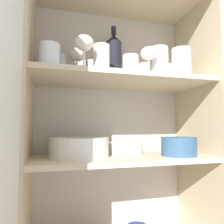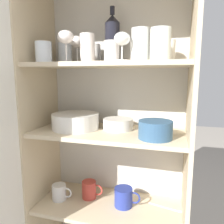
% 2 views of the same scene
% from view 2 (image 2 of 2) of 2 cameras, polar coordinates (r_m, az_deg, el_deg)
% --- Properties ---
extents(cupboard_back_panel, '(0.79, 0.02, 1.50)m').
position_cam_2_polar(cupboard_back_panel, '(1.29, 1.37, -4.71)').
color(cupboard_back_panel, silver).
rests_on(cupboard_back_panel, ground_plane).
extents(cupboard_side_left, '(0.02, 0.38, 1.50)m').
position_cam_2_polar(cupboard_side_left, '(1.28, -17.77, -5.22)').
color(cupboard_side_left, '#CCB793').
rests_on(cupboard_side_left, ground_plane).
extents(cupboard_side_right, '(0.02, 0.38, 1.50)m').
position_cam_2_polar(cupboard_side_right, '(1.08, 19.29, -8.08)').
color(cupboard_side_right, '#CCB793').
rests_on(cupboard_side_right, ground_plane).
extents(shelf_board_lower, '(0.76, 0.34, 0.02)m').
position_cam_2_polar(shelf_board_lower, '(1.28, -0.90, -23.41)').
color(shelf_board_lower, beige).
extents(shelf_board_middle, '(0.76, 0.34, 0.02)m').
position_cam_2_polar(shelf_board_middle, '(1.11, -0.95, -5.48)').
color(shelf_board_middle, beige).
extents(shelf_board_upper, '(0.76, 0.34, 0.02)m').
position_cam_2_polar(shelf_board_upper, '(1.08, -1.00, 12.15)').
color(shelf_board_upper, beige).
extents(tumbler_glass_0, '(0.07, 0.07, 0.10)m').
position_cam_2_polar(tumbler_glass_0, '(1.22, -4.65, 14.75)').
color(tumbler_glass_0, white).
rests_on(tumbler_glass_0, shelf_board_upper).
extents(tumbler_glass_1, '(0.07, 0.07, 0.10)m').
position_cam_2_polar(tumbler_glass_1, '(1.12, 7.70, 15.06)').
color(tumbler_glass_1, white).
rests_on(tumbler_glass_1, shelf_board_upper).
extents(tumbler_glass_2, '(0.06, 0.06, 0.11)m').
position_cam_2_polar(tumbler_glass_2, '(1.11, 14.55, 15.05)').
color(tumbler_glass_2, white).
rests_on(tumbler_glass_2, shelf_board_upper).
extents(tumbler_glass_3, '(0.07, 0.07, 0.14)m').
position_cam_2_polar(tumbler_glass_3, '(1.09, -6.43, 16.15)').
color(tumbler_glass_3, silver).
rests_on(tumbler_glass_3, shelf_board_upper).
extents(tumbler_glass_4, '(0.07, 0.07, 0.10)m').
position_cam_2_polar(tumbler_glass_4, '(1.03, -0.08, 15.48)').
color(tumbler_glass_4, silver).
rests_on(tumbler_glass_4, shelf_board_upper).
extents(tumbler_glass_5, '(0.08, 0.08, 0.14)m').
position_cam_2_polar(tumbler_glass_5, '(1.00, 7.48, 16.90)').
color(tumbler_glass_5, white).
rests_on(tumbler_glass_5, shelf_board_upper).
extents(tumbler_glass_6, '(0.07, 0.07, 0.12)m').
position_cam_2_polar(tumbler_glass_6, '(1.27, -12.20, 14.63)').
color(tumbler_glass_6, white).
rests_on(tumbler_glass_6, shelf_board_upper).
extents(tumbler_glass_7, '(0.08, 0.08, 0.10)m').
position_cam_2_polar(tumbler_glass_7, '(1.15, -17.44, 14.60)').
color(tumbler_glass_7, white).
rests_on(tumbler_glass_7, shelf_board_upper).
extents(tumbler_glass_8, '(0.08, 0.08, 0.13)m').
position_cam_2_polar(tumbler_glass_8, '(0.95, 12.55, 16.82)').
color(tumbler_glass_8, white).
rests_on(tumbler_glass_8, shelf_board_upper).
extents(wine_glass_0, '(0.07, 0.07, 0.14)m').
position_cam_2_polar(wine_glass_0, '(1.21, -9.13, 17.29)').
color(wine_glass_0, silver).
rests_on(wine_glass_0, shelf_board_upper).
extents(wine_glass_1, '(0.07, 0.07, 0.12)m').
position_cam_2_polar(wine_glass_1, '(0.97, 2.63, 17.97)').
color(wine_glass_1, white).
rests_on(wine_glass_1, shelf_board_upper).
extents(wine_glass_2, '(0.08, 0.08, 0.15)m').
position_cam_2_polar(wine_glass_2, '(1.08, -12.00, 18.22)').
color(wine_glass_2, silver).
rests_on(wine_glass_2, shelf_board_upper).
extents(wine_bottle, '(0.08, 0.08, 0.28)m').
position_cam_2_polar(wine_bottle, '(1.18, 0.08, 18.46)').
color(wine_bottle, black).
rests_on(wine_bottle, shelf_board_upper).
extents(plate_stack_white, '(0.25, 0.25, 0.08)m').
position_cam_2_polar(plate_stack_white, '(1.17, -9.50, -2.34)').
color(plate_stack_white, white).
rests_on(plate_stack_white, shelf_board_middle).
extents(mixing_bowl_large, '(0.15, 0.15, 0.08)m').
position_cam_2_polar(mixing_bowl_large, '(0.99, 11.28, -4.37)').
color(mixing_bowl_large, '#33567A').
rests_on(mixing_bowl_large, shelf_board_middle).
extents(serving_bowl_small, '(0.16, 0.16, 0.06)m').
position_cam_2_polar(serving_bowl_small, '(1.14, 1.61, -3.00)').
color(serving_bowl_small, silver).
rests_on(serving_bowl_small, shelf_board_middle).
extents(coffee_mug_primary, '(0.14, 0.10, 0.10)m').
position_cam_2_polar(coffee_mug_primary, '(1.24, 3.12, -21.32)').
color(coffee_mug_primary, '#283893').
rests_on(coffee_mug_primary, shelf_board_lower).
extents(coffee_mug_extra_1, '(0.12, 0.08, 0.10)m').
position_cam_2_polar(coffee_mug_extra_1, '(1.32, -5.89, -19.51)').
color(coffee_mug_extra_1, '#BC3D33').
rests_on(coffee_mug_extra_1, shelf_board_lower).
extents(coffee_mug_extra_2, '(0.12, 0.08, 0.09)m').
position_cam_2_polar(coffee_mug_extra_2, '(1.33, -13.54, -19.68)').
color(coffee_mug_extra_2, white).
rests_on(coffee_mug_extra_2, shelf_board_lower).
extents(serving_spoon, '(0.18, 0.05, 0.01)m').
position_cam_2_polar(serving_spoon, '(1.27, 14.60, -23.19)').
color(serving_spoon, silver).
rests_on(serving_spoon, shelf_board_lower).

